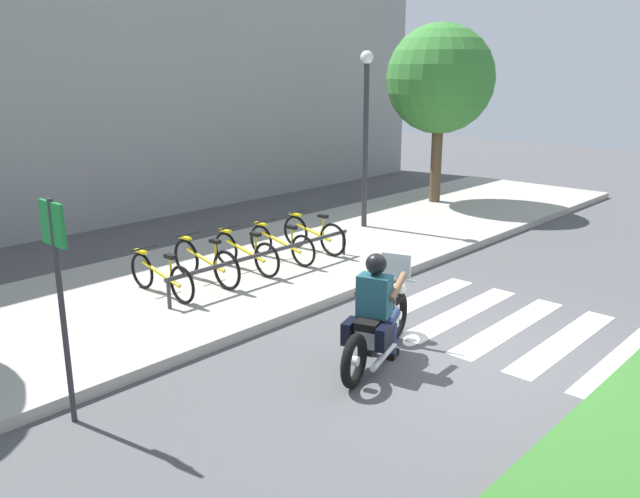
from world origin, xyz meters
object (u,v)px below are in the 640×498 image
(street_sign, at_px, (58,273))
(bicycle_2, at_px, (246,253))
(bicycle_0, at_px, (161,276))
(bike_rack, at_px, (267,254))
(rider, at_px, (377,300))
(bicycle_4, at_px, (314,234))
(tree_near_rack, at_px, (440,80))
(motorcycle, at_px, (378,326))
(bicycle_1, at_px, (206,262))
(street_lamp, at_px, (366,124))
(bicycle_3, at_px, (281,244))

(street_sign, bearing_deg, bicycle_2, 27.41)
(bicycle_0, bearing_deg, bike_rack, -17.74)
(rider, xyz_separation_m, bicycle_4, (2.84, 3.73, -0.33))
(bike_rack, xyz_separation_m, tree_near_rack, (7.54, 1.57, 2.74))
(motorcycle, bearing_deg, tree_near_rack, 28.91)
(bicycle_1, xyz_separation_m, bicycle_4, (2.60, 0.00, -0.01))
(motorcycle, relative_size, tree_near_rack, 0.46)
(tree_near_rack, bearing_deg, motorcycle, -151.09)
(rider, bearing_deg, street_lamp, 40.18)
(motorcycle, bearing_deg, rider, -164.66)
(street_lamp, bearing_deg, bike_rack, -163.88)
(bicycle_2, xyz_separation_m, bike_rack, (0.00, -0.55, 0.08))
(bicycle_0, relative_size, bike_rack, 0.41)
(tree_near_rack, bearing_deg, bicycle_0, -173.75)
(bicycle_0, relative_size, bicycle_2, 0.98)
(bicycle_1, height_order, bike_rack, bicycle_1)
(bicycle_0, xyz_separation_m, bike_rack, (1.74, -0.56, 0.08))
(bicycle_4, distance_m, street_sign, 6.65)
(motorcycle, distance_m, bicycle_1, 3.72)
(bike_rack, relative_size, street_sign, 1.70)
(bike_rack, bearing_deg, bicycle_1, 147.45)
(bicycle_1, relative_size, tree_near_rack, 0.36)
(rider, distance_m, street_sign, 3.70)
(motorcycle, bearing_deg, bicycle_1, 87.55)
(bicycle_1, xyz_separation_m, bike_rack, (0.87, -0.55, 0.06))
(bicycle_0, relative_size, street_lamp, 0.42)
(bike_rack, height_order, street_sign, street_sign)
(bicycle_0, bearing_deg, rider, -80.36)
(bicycle_1, distance_m, street_lamp, 5.31)
(bicycle_3, xyz_separation_m, street_sign, (-5.27, -2.28, 1.17))
(bicycle_3, bearing_deg, motorcycle, -117.00)
(bicycle_3, height_order, street_lamp, street_lamp)
(street_lamp, relative_size, tree_near_rack, 0.84)
(bicycle_3, distance_m, tree_near_rack, 7.32)
(tree_near_rack, bearing_deg, bicycle_1, -173.10)
(bicycle_3, bearing_deg, rider, -117.78)
(bicycle_2, bearing_deg, street_lamp, 8.65)
(street_lamp, bearing_deg, bicycle_1, -172.85)
(bicycle_0, distance_m, tree_near_rack, 9.75)
(bicycle_4, bearing_deg, bike_rack, -162.30)
(bicycle_2, height_order, tree_near_rack, tree_near_rack)
(motorcycle, height_order, bicycle_0, motorcycle)
(street_lamp, xyz_separation_m, street_sign, (-8.46, -2.90, -0.77))
(bicycle_0, xyz_separation_m, bicycle_3, (2.60, 0.00, -0.00))
(motorcycle, bearing_deg, bicycle_4, 53.37)
(motorcycle, xyz_separation_m, street_sign, (-3.38, 1.43, 1.19))
(bicycle_1, xyz_separation_m, bicycle_2, (0.87, 0.00, -0.02))
(bicycle_0, height_order, bicycle_2, bicycle_2)
(motorcycle, height_order, bicycle_1, motorcycle)
(rider, bearing_deg, bicycle_3, 62.22)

